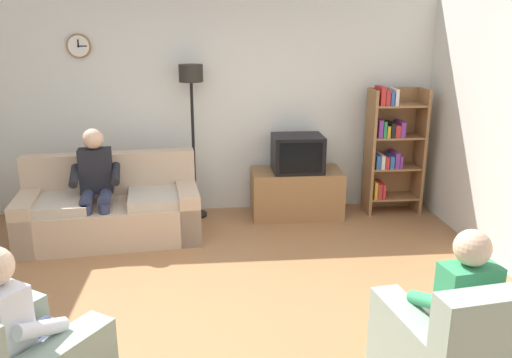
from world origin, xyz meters
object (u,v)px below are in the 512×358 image
object	(u,v)px
person_on_couch	(96,181)
person_in_left_armchair	(17,324)
bookshelf	(391,147)
armchair_near_bookshelf	(459,354)
couch	(111,211)
floor_lamp	(192,99)
tv_stand	(296,193)
tv	(298,153)
person_in_right_armchair	(456,302)

from	to	relation	value
person_on_couch	person_in_left_armchair	distance (m)	2.62
bookshelf	armchair_near_bookshelf	xyz separation A→B (m)	(-0.71, -3.39, -0.54)
couch	floor_lamp	size ratio (longest dim) A/B	1.07
person_on_couch	bookshelf	bearing A→B (deg)	11.43
tv_stand	tv	bearing A→B (deg)	-90.00
floor_lamp	person_on_couch	size ratio (longest dim) A/B	1.49
person_on_couch	tv_stand	bearing A→B (deg)	15.50
person_on_couch	tv	bearing A→B (deg)	14.93
armchair_near_bookshelf	person_in_right_armchair	distance (m)	0.33
person_in_right_armchair	tv	bearing A→B (deg)	98.19
floor_lamp	person_on_couch	distance (m)	1.46
armchair_near_bookshelf	person_on_couch	world-z (taller)	person_on_couch
person_in_right_armchair	armchair_near_bookshelf	bearing A→B (deg)	-81.87
tv	floor_lamp	bearing A→B (deg)	174.35
tv_stand	floor_lamp	world-z (taller)	floor_lamp
person_in_left_armchair	tv_stand	bearing A→B (deg)	56.07
person_in_right_armchair	floor_lamp	bearing A→B (deg)	117.14
tv_stand	floor_lamp	distance (m)	1.71
tv	person_in_right_armchair	bearing A→B (deg)	-81.81
couch	person_on_couch	bearing A→B (deg)	-135.16
bookshelf	person_in_left_armchair	xyz separation A→B (m)	(-3.37, -3.32, -0.22)
bookshelf	person_in_left_armchair	distance (m)	4.74
armchair_near_bookshelf	person_in_left_armchair	bearing A→B (deg)	178.38
tv	bookshelf	world-z (taller)	bookshelf
bookshelf	couch	bearing A→B (deg)	-170.01
tv	bookshelf	xyz separation A→B (m)	(1.18, 0.09, 0.03)
tv_stand	bookshelf	size ratio (longest dim) A/B	0.69
couch	floor_lamp	world-z (taller)	floor_lamp
couch	person_on_couch	xyz separation A→B (m)	(-0.11, -0.11, 0.39)
tv	tv_stand	bearing A→B (deg)	90.00
person_on_couch	floor_lamp	bearing A→B (deg)	35.56
person_in_left_armchair	armchair_near_bookshelf	bearing A→B (deg)	-1.62
person_in_left_armchair	person_in_right_armchair	distance (m)	2.65
couch	person_in_left_armchair	xyz separation A→B (m)	(-0.03, -2.73, 0.29)
tv_stand	person_on_couch	bearing A→B (deg)	-164.50
person_in_right_armchair	bookshelf	bearing A→B (deg)	77.69
tv	armchair_near_bookshelf	xyz separation A→B (m)	(0.47, -3.30, -0.51)
tv_stand	person_in_right_armchair	bearing A→B (deg)	-81.87
bookshelf	person_in_left_armchair	size ratio (longest dim) A/B	1.42
person_on_couch	person_in_left_armchair	world-z (taller)	person_on_couch
tv	person_in_left_armchair	xyz separation A→B (m)	(-2.19, -3.23, -0.20)
bookshelf	person_on_couch	size ratio (longest dim) A/B	1.28
tv_stand	person_in_left_armchair	world-z (taller)	person_in_left_armchair
floor_lamp	armchair_near_bookshelf	bearing A→B (deg)	-63.29
couch	person_on_couch	distance (m)	0.42
armchair_near_bookshelf	person_in_left_armchair	xyz separation A→B (m)	(-2.66, 0.08, 0.32)
couch	bookshelf	distance (m)	3.43
tv_stand	armchair_near_bookshelf	world-z (taller)	armchair_near_bookshelf
couch	bookshelf	world-z (taller)	bookshelf
floor_lamp	person_in_left_armchair	size ratio (longest dim) A/B	1.65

